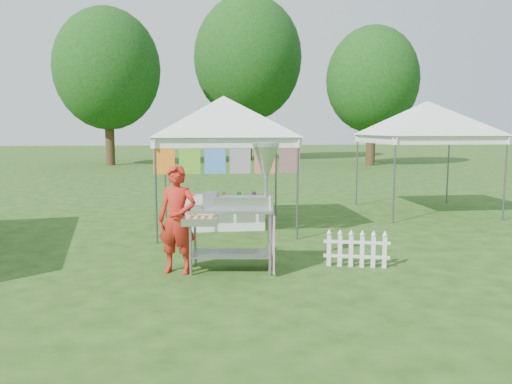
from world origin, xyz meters
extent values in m
plane|color=#214012|center=(0.00, 0.00, 0.00)|extent=(120.00, 120.00, 0.00)
cylinder|color=#59595E|center=(-1.42, 2.08, 1.05)|extent=(0.04, 0.04, 2.10)
cylinder|color=#59595E|center=(1.42, 2.08, 1.05)|extent=(0.04, 0.04, 2.10)
cylinder|color=#59595E|center=(-1.42, 4.92, 1.05)|extent=(0.04, 0.04, 2.10)
cylinder|color=#59595E|center=(1.42, 4.92, 1.05)|extent=(0.04, 0.04, 2.10)
cube|color=white|center=(0.00, 2.08, 2.00)|extent=(3.00, 0.03, 0.22)
cube|color=white|center=(0.00, 4.92, 2.00)|extent=(3.00, 0.03, 0.22)
pyramid|color=white|center=(0.00, 3.50, 3.00)|extent=(4.24, 4.24, 0.90)
cylinder|color=#59595E|center=(0.00, 2.08, 2.08)|extent=(3.00, 0.03, 0.03)
cube|color=#F4571B|center=(-1.25, 2.08, 1.73)|extent=(0.42, 0.01, 0.70)
cube|color=#178C29|center=(-0.75, 2.08, 1.73)|extent=(0.42, 0.01, 0.70)
cube|color=blue|center=(-0.25, 2.08, 1.73)|extent=(0.42, 0.01, 0.70)
cube|color=#34C396|center=(0.25, 2.08, 1.73)|extent=(0.42, 0.01, 0.70)
cube|color=#D11A7D|center=(0.75, 2.08, 1.73)|extent=(0.42, 0.01, 0.70)
cube|color=orange|center=(1.25, 2.08, 1.73)|extent=(0.42, 0.01, 0.70)
cylinder|color=#59595E|center=(4.08, 3.58, 1.05)|extent=(0.04, 0.04, 2.10)
cylinder|color=#59595E|center=(6.92, 3.58, 1.05)|extent=(0.04, 0.04, 2.10)
cylinder|color=#59595E|center=(4.08, 6.42, 1.05)|extent=(0.04, 0.04, 2.10)
cylinder|color=#59595E|center=(6.92, 6.42, 1.05)|extent=(0.04, 0.04, 2.10)
cube|color=white|center=(5.50, 3.58, 2.00)|extent=(3.00, 0.03, 0.22)
cube|color=white|center=(5.50, 6.42, 2.00)|extent=(3.00, 0.03, 0.22)
pyramid|color=white|center=(5.50, 5.00, 3.00)|extent=(4.24, 4.24, 0.90)
cylinder|color=#59595E|center=(5.50, 3.58, 2.08)|extent=(3.00, 0.03, 0.03)
cylinder|color=#3B2715|center=(-6.00, 24.00, 1.98)|extent=(0.56, 0.56, 3.96)
ellipsoid|color=#25621B|center=(-6.00, 24.00, 5.85)|extent=(6.40, 6.40, 7.36)
cylinder|color=#3B2715|center=(3.00, 28.00, 2.42)|extent=(0.56, 0.56, 4.84)
ellipsoid|color=#25621B|center=(3.00, 28.00, 7.15)|extent=(7.60, 7.60, 8.74)
cylinder|color=#3B2715|center=(10.00, 22.00, 1.76)|extent=(0.56, 0.56, 3.52)
ellipsoid|color=#25621B|center=(10.00, 22.00, 5.20)|extent=(5.60, 5.60, 6.44)
cylinder|color=gray|center=(-0.72, -0.21, 0.50)|extent=(0.05, 0.05, 1.00)
cylinder|color=gray|center=(0.51, -0.36, 0.50)|extent=(0.05, 0.05, 1.00)
cylinder|color=gray|center=(-0.65, 0.35, 0.50)|extent=(0.05, 0.05, 1.00)
cylinder|color=gray|center=(0.57, 0.20, 0.50)|extent=(0.05, 0.05, 1.00)
cube|color=gray|center=(-0.07, 0.00, 0.28)|extent=(1.33, 0.78, 0.02)
cube|color=#B7B7BC|center=(-0.07, 0.00, 1.00)|extent=(1.40, 0.82, 0.04)
cube|color=#B7B7BC|center=(0.13, 0.03, 1.11)|extent=(0.97, 0.39, 0.17)
cube|color=gray|center=(-0.40, 0.09, 1.14)|extent=(0.25, 0.27, 0.24)
cylinder|color=gray|center=(0.48, -0.01, 1.50)|extent=(0.06, 0.06, 1.00)
cone|color=#B7B7BC|center=(0.48, -0.01, 1.78)|extent=(0.44, 0.44, 0.44)
cylinder|color=#B7B7BC|center=(0.48, -0.01, 2.02)|extent=(0.47, 0.47, 0.07)
cube|color=#B7B7BC|center=(-0.56, -0.37, 0.89)|extent=(0.57, 0.39, 0.11)
cube|color=#CC89AA|center=(0.60, -0.08, 0.50)|extent=(0.12, 0.83, 0.90)
cube|color=white|center=(0.50, -0.39, 1.13)|extent=(0.04, 0.16, 0.20)
imported|color=#B32116|center=(-0.92, -0.03, 0.86)|extent=(0.73, 0.60, 1.71)
cube|color=white|center=(1.56, 0.06, 0.28)|extent=(0.07, 0.04, 0.56)
cube|color=white|center=(1.73, 0.01, 0.28)|extent=(0.07, 0.04, 0.56)
cube|color=white|center=(1.90, -0.03, 0.28)|extent=(0.07, 0.04, 0.56)
cube|color=white|center=(2.08, -0.08, 0.28)|extent=(0.07, 0.04, 0.56)
cube|color=white|center=(2.25, -0.13, 0.28)|extent=(0.07, 0.04, 0.56)
cube|color=white|center=(2.43, -0.18, 0.28)|extent=(0.07, 0.04, 0.56)
cube|color=white|center=(1.99, -0.06, 0.18)|extent=(1.05, 0.31, 0.05)
cube|color=white|center=(1.99, -0.06, 0.42)|extent=(1.05, 0.31, 0.05)
cube|color=white|center=(-0.01, 3.39, 0.38)|extent=(1.80, 0.70, 0.76)
camera|label=1|loc=(-0.58, -7.84, 2.28)|focal=35.00mm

